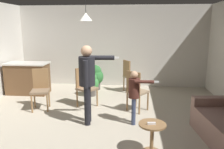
{
  "coord_description": "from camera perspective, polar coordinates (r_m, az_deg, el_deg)",
  "views": [
    {
      "loc": [
        0.74,
        -4.46,
        2.05
      ],
      "look_at": [
        0.28,
        0.32,
        1.0
      ],
      "focal_mm": 36.28,
      "sensor_mm": 36.0,
      "label": 1
    }
  ],
  "objects": [
    {
      "name": "ground",
      "position": [
        4.97,
        -3.63,
        -12.07
      ],
      "size": [
        7.68,
        7.68,
        0.0
      ],
      "primitive_type": "plane",
      "color": "#B2A893"
    },
    {
      "name": "wall_back",
      "position": [
        7.73,
        0.01,
        7.13
      ],
      "size": [
        6.4,
        0.1,
        2.7
      ],
      "primitive_type": "cube",
      "color": "beige",
      "rests_on": "ground"
    },
    {
      "name": "side_table_by_couch",
      "position": [
        3.81,
        10.03,
        -14.72
      ],
      "size": [
        0.44,
        0.44,
        0.52
      ],
      "color": "olive",
      "rests_on": "ground"
    },
    {
      "name": "dining_chair_spare",
      "position": [
        5.44,
        6.07,
        -3.8
      ],
      "size": [
        0.59,
        0.59,
        1.0
      ],
      "rotation": [
        0.0,
        0.0,
        5.65
      ],
      "color": "olive",
      "rests_on": "ground"
    },
    {
      "name": "spare_remote_on_table",
      "position": [
        3.69,
        9.94,
        -12.03
      ],
      "size": [
        0.13,
        0.05,
        0.04
      ],
      "primitive_type": "cube",
      "rotation": [
        0.0,
        0.0,
        1.72
      ],
      "color": "white",
      "rests_on": "side_table_by_couch"
    },
    {
      "name": "dining_chair_by_counter",
      "position": [
        7.05,
        4.5,
        -0.04
      ],
      "size": [
        0.58,
        0.58,
        1.0
      ],
      "rotation": [
        0.0,
        0.0,
        5.28
      ],
      "color": "olive",
      "rests_on": "ground"
    },
    {
      "name": "potted_plant_by_wall",
      "position": [
        7.32,
        -4.22,
        -0.38
      ],
      "size": [
        0.53,
        0.53,
        0.81
      ],
      "color": "#4C4742",
      "rests_on": "ground"
    },
    {
      "name": "dining_chair_near_wall",
      "position": [
        5.81,
        -6.86,
        -2.77
      ],
      "size": [
        0.58,
        0.58,
        1.0
      ],
      "rotation": [
        0.0,
        0.0,
        4.14
      ],
      "color": "olive",
      "rests_on": "ground"
    },
    {
      "name": "kitchen_counter",
      "position": [
        7.32,
        -20.45,
        -0.86
      ],
      "size": [
        1.26,
        0.66,
        0.95
      ],
      "color": "brown",
      "rests_on": "ground"
    },
    {
      "name": "person_adult",
      "position": [
        4.66,
        -6.14,
        -0.41
      ],
      "size": [
        0.8,
        0.52,
        1.66
      ],
      "rotation": [
        0.0,
        0.0,
        -1.5
      ],
      "color": "black",
      "rests_on": "ground"
    },
    {
      "name": "ceiling_light_pendant",
      "position": [
        5.75,
        -6.61,
        14.25
      ],
      "size": [
        0.32,
        0.32,
        0.55
      ],
      "color": "silver"
    },
    {
      "name": "dining_chair_centre_back",
      "position": [
        5.85,
        -17.6,
        -3.15
      ],
      "size": [
        0.51,
        0.51,
        1.0
      ],
      "rotation": [
        0.0,
        0.0,
        3.39
      ],
      "color": "olive",
      "rests_on": "ground"
    },
    {
      "name": "potted_plant_corner",
      "position": [
        6.68,
        -5.28,
        -2.17
      ],
      "size": [
        0.45,
        0.45,
        0.69
      ],
      "color": "#4C4742",
      "rests_on": "ground"
    },
    {
      "name": "person_child",
      "position": [
        4.71,
        5.69,
        -4.28
      ],
      "size": [
        0.6,
        0.33,
        1.14
      ],
      "rotation": [
        0.0,
        0.0,
        -1.53
      ],
      "color": "#384260",
      "rests_on": "ground"
    }
  ]
}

